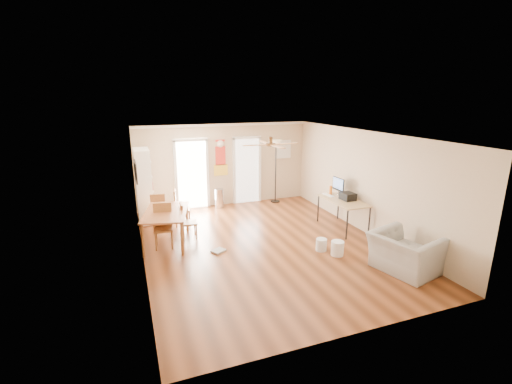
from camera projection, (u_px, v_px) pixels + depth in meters
name	position (u px, v px, depth m)	size (l,w,h in m)	color
floor	(265.00, 245.00, 8.42)	(7.00, 7.00, 0.00)	brown
ceiling	(266.00, 135.00, 7.73)	(5.50, 7.00, 0.00)	silver
wall_back	(224.00, 165.00, 11.24)	(5.50, 0.04, 2.60)	beige
wall_front	(358.00, 254.00, 4.91)	(5.50, 0.04, 2.60)	beige
wall_left	(139.00, 205.00, 7.15)	(0.04, 7.00, 2.60)	beige
wall_right	(365.00, 182.00, 9.00)	(0.04, 7.00, 2.60)	beige
crown_molding	(265.00, 137.00, 7.74)	(5.50, 7.00, 0.08)	white
kitchen_doorway	(192.00, 175.00, 10.94)	(0.90, 0.10, 2.10)	white
bathroom_doorway	(247.00, 171.00, 11.54)	(0.80, 0.10, 2.10)	white
wall_decal	(221.00, 158.00, 11.11)	(0.46, 0.03, 1.10)	red
ac_grille	(284.00, 149.00, 11.79)	(0.50, 0.04, 0.60)	white
framed_poster	(136.00, 172.00, 8.32)	(0.04, 0.66, 0.48)	black
ceiling_fan	(271.00, 144.00, 7.51)	(1.24, 1.24, 0.20)	#593819
bookshelf	(144.00, 186.00, 9.78)	(0.41, 0.92, 2.04)	white
dining_table	(167.00, 227.00, 8.43)	(0.96, 1.60, 0.80)	#94582F
dining_chair_right_a	(183.00, 208.00, 9.58)	(0.41, 0.41, 0.99)	#A56E35
dining_chair_right_b	(189.00, 221.00, 8.71)	(0.37, 0.37, 0.90)	olive
dining_chair_near	(163.00, 227.00, 8.17)	(0.42, 0.42, 1.02)	olive
dining_chair_far	(159.00, 210.00, 9.52)	(0.38, 0.38, 0.93)	#AB6837
trash_can	(219.00, 198.00, 11.14)	(0.28, 0.28, 0.61)	#B5B5B7
torchiere_lamp	(276.00, 172.00, 11.56)	(0.39, 0.39, 2.06)	black
computer_desk	(342.00, 214.00, 9.37)	(0.73, 1.47, 0.79)	tan
imac	(338.00, 186.00, 9.68)	(0.07, 0.52, 0.48)	black
keyboard	(328.00, 195.00, 9.69)	(0.14, 0.42, 0.02)	white
printer	(348.00, 196.00, 9.26)	(0.32, 0.37, 0.19)	black
orange_bottle	(331.00, 190.00, 9.74)	(0.08, 0.08, 0.25)	orange
wastebasket_a	(321.00, 245.00, 8.08)	(0.24, 0.24, 0.28)	silver
wastebasket_b	(337.00, 248.00, 7.83)	(0.28, 0.28, 0.33)	white
floor_cloth	(218.00, 251.00, 8.04)	(0.29, 0.23, 0.04)	#9B9B96
armchair	(405.00, 253.00, 7.07)	(1.20, 1.05, 0.78)	#9C9D97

